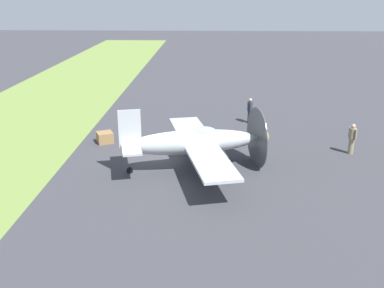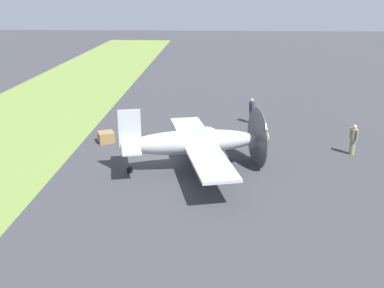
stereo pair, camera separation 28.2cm
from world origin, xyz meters
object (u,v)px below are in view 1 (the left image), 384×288
(airplane_lead, at_px, (195,142))
(ground_crew_mechanic, at_px, (250,110))
(supply_crate, at_px, (105,137))
(ground_crew_chief, at_px, (352,138))

(airplane_lead, bearing_deg, ground_crew_mechanic, 143.85)
(ground_crew_mechanic, bearing_deg, supply_crate, 115.10)
(airplane_lead, distance_m, ground_crew_chief, 9.07)
(ground_crew_chief, xyz_separation_m, supply_crate, (-1.40, -14.25, -0.59))
(ground_crew_chief, bearing_deg, ground_crew_mechanic, 19.45)
(airplane_lead, height_order, supply_crate, airplane_lead)
(ground_crew_chief, relative_size, ground_crew_mechanic, 1.00)
(ground_crew_chief, height_order, ground_crew_mechanic, same)
(airplane_lead, distance_m, ground_crew_mechanic, 9.13)
(airplane_lead, distance_m, supply_crate, 6.86)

